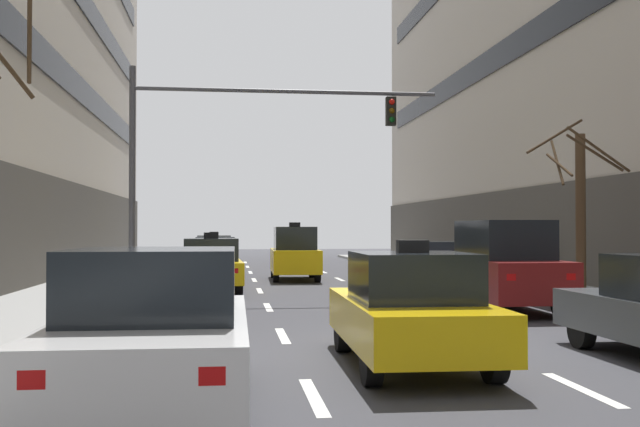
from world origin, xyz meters
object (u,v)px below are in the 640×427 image
taxi_driving_0 (211,265)px  car_parked_2 (503,266)px  street_tree_1 (580,207)px  taxi_driving_4 (214,252)px  car_driving_3 (155,331)px  taxi_driving_5 (295,253)px  taxi_driving_1 (410,310)px  traffic_signal_0 (228,139)px  car_parked_3 (442,267)px  pedestrian_0 (526,254)px  car_driving_2 (215,257)px  pedestrian_1 (518,259)px

taxi_driving_0 → car_parked_2: car_parked_2 is taller
car_parked_2 → street_tree_1: street_tree_1 is taller
taxi_driving_4 → car_driving_3: bearing=-90.2°
taxi_driving_5 → street_tree_1: (6.54, -10.00, 1.49)m
taxi_driving_5 → car_parked_2: 12.01m
taxi_driving_0 → car_driving_3: taxi_driving_0 is taller
taxi_driving_1 → traffic_signal_0: size_ratio=0.49×
taxi_driving_5 → car_parked_3: 7.32m
taxi_driving_4 → pedestrian_0: size_ratio=2.79×
car_driving_2 → traffic_signal_0: (0.50, -9.77, 3.71)m
car_driving_3 → taxi_driving_4: 28.73m
taxi_driving_0 → car_parked_3: 7.10m
taxi_driving_0 → pedestrian_1: bearing=-12.1°
car_parked_3 → traffic_signal_0: 7.54m
car_parked_2 → traffic_signal_0: traffic_signal_0 is taller
car_parked_3 → pedestrian_1: size_ratio=2.61×
car_parked_2 → pedestrian_0: size_ratio=2.85×
taxi_driving_1 → traffic_signal_0: traffic_signal_0 is taller
taxi_driving_1 → taxi_driving_5: bearing=90.2°
car_parked_3 → traffic_signal_0: size_ratio=0.47×
taxi_driving_0 → traffic_signal_0: (0.51, -1.83, 3.69)m
car_parked_3 → car_driving_2: bearing=127.9°
taxi_driving_5 → car_parked_2: bearing=-70.7°
taxi_driving_5 → pedestrian_0: bearing=-16.3°
taxi_driving_5 → car_parked_3: size_ratio=1.01×
taxi_driving_5 → taxi_driving_0: bearing=-121.0°
car_driving_2 → car_parked_3: size_ratio=1.03×
street_tree_1 → pedestrian_0: 7.92m
taxi_driving_0 → pedestrian_0: (11.23, 2.67, 0.22)m
taxi_driving_5 → car_parked_2: (3.97, -11.33, 0.06)m
street_tree_1 → pedestrian_1: bearing=99.3°
car_parked_3 → traffic_signal_0: traffic_signal_0 is taller
car_parked_3 → pedestrian_1: (2.07, -0.87, 0.29)m
taxi_driving_1 → taxi_driving_5: (-0.05, 18.10, 0.21)m
car_parked_2 → car_parked_3: car_parked_2 is taller
car_driving_2 → car_driving_3: bearing=-90.6°
car_driving_2 → car_parked_3: car_driving_2 is taller
taxi_driving_4 → pedestrian_0: taxi_driving_4 is taller
taxi_driving_0 → taxi_driving_5: bearing=59.0°
street_tree_1 → car_driving_3: bearing=-133.5°
traffic_signal_0 → street_tree_1: bearing=-18.9°
car_driving_2 → car_parked_2: car_parked_2 is taller
car_driving_2 → traffic_signal_0: 10.47m
traffic_signal_0 → pedestrian_1: traffic_signal_0 is taller
car_driving_3 → street_tree_1: bearing=46.5°
car_driving_2 → car_driving_3: car_driving_3 is taller
street_tree_1 → car_parked_3: bearing=123.6°
taxi_driving_0 → taxi_driving_1: 13.39m
taxi_driving_4 → pedestrian_0: (11.38, -10.77, 0.23)m
taxi_driving_1 → taxi_driving_4: taxi_driving_4 is taller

